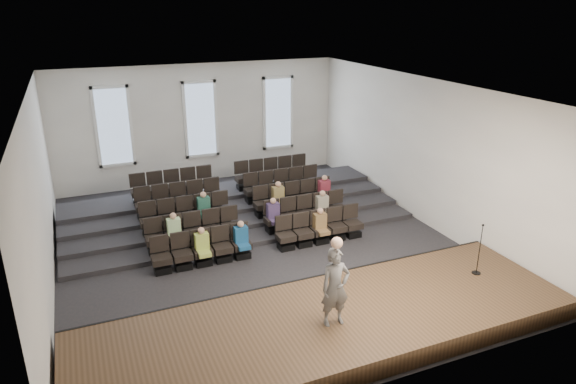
% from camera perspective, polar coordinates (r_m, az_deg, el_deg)
% --- Properties ---
extents(ground, '(14.00, 14.00, 0.00)m').
position_cam_1_polar(ground, '(16.56, -3.37, -5.89)').
color(ground, black).
rests_on(ground, ground).
extents(ceiling, '(12.00, 14.00, 0.02)m').
position_cam_1_polar(ceiling, '(15.04, -3.77, 11.51)').
color(ceiling, white).
rests_on(ceiling, ground).
extents(wall_back, '(12.00, 0.04, 5.00)m').
position_cam_1_polar(wall_back, '(22.14, -9.69, 7.49)').
color(wall_back, white).
rests_on(wall_back, ground).
extents(wall_front, '(12.00, 0.04, 5.00)m').
position_cam_1_polar(wall_front, '(9.80, 10.48, -9.37)').
color(wall_front, white).
rests_on(wall_front, ground).
extents(wall_left, '(0.04, 14.00, 5.00)m').
position_cam_1_polar(wall_left, '(14.88, -25.97, -0.63)').
color(wall_left, white).
rests_on(wall_left, ground).
extents(wall_right, '(0.04, 14.00, 5.00)m').
position_cam_1_polar(wall_right, '(18.41, 14.45, 4.53)').
color(wall_right, white).
rests_on(wall_right, ground).
extents(stage, '(11.80, 3.60, 0.50)m').
position_cam_1_polar(stage, '(12.38, 4.84, -14.47)').
color(stage, '#4A3320').
rests_on(stage, ground).
extents(stage_lip, '(11.80, 0.06, 0.52)m').
position_cam_1_polar(stage_lip, '(13.71, 1.38, -10.62)').
color(stage_lip, black).
rests_on(stage_lip, ground).
extents(risers, '(11.80, 4.80, 0.60)m').
position_cam_1_polar(risers, '(19.25, -6.57, -1.50)').
color(risers, black).
rests_on(risers, ground).
extents(seating_rows, '(6.80, 4.70, 1.67)m').
position_cam_1_polar(seating_rows, '(17.61, -5.11, -1.85)').
color(seating_rows, black).
rests_on(seating_rows, ground).
extents(windows, '(8.44, 0.10, 3.24)m').
position_cam_1_polar(windows, '(22.04, -9.68, 7.96)').
color(windows, white).
rests_on(windows, wall_back).
extents(audience, '(6.05, 2.64, 1.10)m').
position_cam_1_polar(audience, '(16.71, -2.83, -2.51)').
color(audience, '#A6BB4B').
rests_on(audience, seating_rows).
extents(speaker, '(0.69, 0.47, 1.84)m').
position_cam_1_polar(speaker, '(11.50, 5.27, -10.50)').
color(speaker, '#575552').
rests_on(speaker, stage).
extents(mic_stand, '(0.24, 0.24, 1.43)m').
position_cam_1_polar(mic_stand, '(14.58, 20.38, -6.98)').
color(mic_stand, black).
rests_on(mic_stand, stage).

